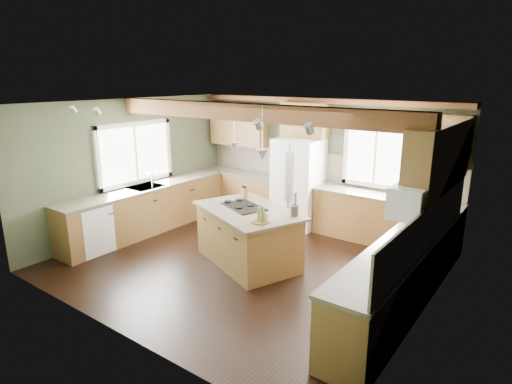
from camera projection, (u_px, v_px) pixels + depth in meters
The scene contains 37 objects.
floor at pixel (247, 263), 7.10m from camera, with size 5.60×5.60×0.00m, color black.
ceiling at pixel (246, 104), 6.42m from camera, with size 5.60×5.60×0.00m, color silver.
wall_back at pixel (321, 162), 8.71m from camera, with size 5.60×5.60×0.00m, color #3E4833.
wall_left at pixel (133, 166), 8.36m from camera, with size 5.00×5.00×0.00m, color #3E4833.
wall_right at pixel (429, 222), 5.16m from camera, with size 5.00×5.00×0.00m, color #3E4833.
ceiling_beam at pixel (247, 112), 6.49m from camera, with size 5.55×0.26×0.26m, color #532A17.
soffit_trim at pixel (321, 101), 8.30m from camera, with size 5.55×0.20×0.10m, color #532A17.
backsplash_back at pixel (320, 167), 8.72m from camera, with size 5.58×0.03×0.58m, color brown.
backsplash_right at pixel (429, 227), 5.23m from camera, with size 0.03×3.70×0.58m, color brown.
base_cab_back_left at pixel (243, 193), 9.72m from camera, with size 2.02×0.60×0.88m, color brown.
counter_back_left at pixel (243, 173), 9.60m from camera, with size 2.06×0.64×0.04m, color #464033.
base_cab_back_right at pixel (384, 220), 7.85m from camera, with size 2.62×0.60×0.88m, color brown.
counter_back_right at pixel (386, 196), 7.73m from camera, with size 2.66×0.64×0.04m, color #464033.
base_cab_left at pixel (148, 210), 8.46m from camera, with size 0.60×3.70×0.88m, color brown.
counter_left at pixel (146, 188), 8.33m from camera, with size 0.64×3.74×0.04m, color #464033.
base_cab_right at pixel (400, 278), 5.60m from camera, with size 0.60×3.70×0.88m, color brown.
counter_right at pixel (403, 246), 5.48m from camera, with size 0.64×3.74×0.04m, color #464033.
upper_cab_back_left at pixel (239, 125), 9.54m from camera, with size 1.40×0.35×0.90m, color brown.
upper_cab_over_fridge at pixel (305, 120), 8.52m from camera, with size 0.96×0.35×0.70m, color brown.
upper_cab_right at pixel (439, 156), 5.79m from camera, with size 0.35×2.20×0.90m, color brown.
upper_cab_back_corner at pixel (441, 142), 7.08m from camera, with size 0.90×0.35×0.90m, color brown.
window_left at pixel (135, 153), 8.32m from camera, with size 0.04×1.60×1.05m, color white.
window_back at pixel (376, 157), 7.97m from camera, with size 1.10×0.04×1.00m, color white.
sink at pixel (146, 187), 8.33m from camera, with size 0.50×0.65×0.03m, color #262628.
faucet at pixel (152, 181), 8.19m from camera, with size 0.02×0.02×0.28m, color #B2B2B7.
dishwasher at pixel (89, 229), 7.44m from camera, with size 0.60×0.60×0.84m, color white.
oven at pixel (359, 323), 4.59m from camera, with size 0.60×0.72×0.84m, color white.
microwave at pixel (412, 200), 5.18m from camera, with size 0.40×0.70×0.38m, color white.
pendant_left at pixel (234, 147), 7.00m from camera, with size 0.18×0.18×0.16m, color #B2B2B7.
pendant_right at pixel (262, 155), 6.30m from camera, with size 0.18×0.18×0.16m, color #B2B2B7.
refrigerator at pixel (298, 183), 8.69m from camera, with size 0.90×0.74×1.80m, color white.
island at pixel (248, 237), 7.03m from camera, with size 1.70×1.04×0.88m, color brown.
island_top at pixel (248, 211), 6.91m from camera, with size 1.82×1.15×0.04m, color #464033.
cooktop at pixel (243, 207), 7.01m from camera, with size 0.74×0.49×0.02m, color black.
knife_block at pixel (244, 193), 7.53m from camera, with size 0.11×0.08×0.18m, color brown.
utensil_crock at pixel (294, 211), 6.56m from camera, with size 0.13×0.13×0.17m, color #433A35.
bottle_tray at pixel (260, 215), 6.26m from camera, with size 0.26×0.26×0.24m, color brown, non-canonical shape.
Camera 1 is at (4.00, -5.18, 3.00)m, focal length 30.00 mm.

